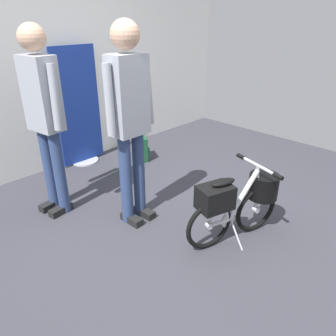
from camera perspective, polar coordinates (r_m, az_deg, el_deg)
ground_plane at (r=3.03m, az=0.64°, el=-11.09°), size 6.10×6.10×0.00m
back_wall at (r=4.19m, az=-21.58°, el=17.83°), size 6.10×0.10×2.74m
floor_banner_stand at (r=4.31m, az=-15.43°, el=9.15°), size 0.60×0.36×1.49m
folding_bike_foreground at (r=2.82m, az=12.49°, el=-5.61°), size 0.93×0.52×0.69m
visitor_near_wall at (r=3.14m, az=-21.07°, el=9.25°), size 0.31×0.53×1.76m
visitor_browsing at (r=2.79m, az=-6.83°, el=9.39°), size 0.54×0.29×1.79m
backpack_on_floor at (r=4.39m, az=-4.89°, el=3.43°), size 0.27×0.29×0.33m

